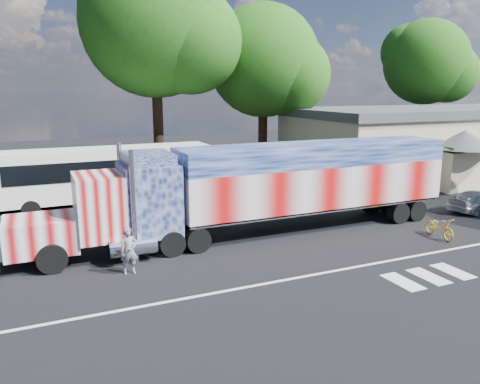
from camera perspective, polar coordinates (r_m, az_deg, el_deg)
name	(u,v)px	position (r m, az deg, el deg)	size (l,w,h in m)	color
ground	(269,250)	(19.76, 3.54, -7.12)	(100.00, 100.00, 0.00)	black
lane_markings	(359,276)	(17.68, 14.29, -9.90)	(30.00, 2.67, 0.01)	silver
semi_truck	(267,186)	(21.41, 3.36, 0.74)	(20.69, 3.27, 4.41)	black
coach_bus	(111,176)	(27.80, -15.49, 1.90)	(11.50, 2.68, 3.34)	white
hall_building	(432,141)	(39.74, 22.38, 5.78)	(22.40, 12.80, 5.20)	beige
parked_car	(479,201)	(28.92, 27.07, -0.99)	(1.58, 3.89, 1.13)	#BBBDC0
woman	(129,251)	(17.57, -13.39, -6.98)	(0.63, 0.42, 1.74)	slate
bicycle	(440,227)	(23.09, 23.16, -3.97)	(0.64, 1.83, 0.96)	gold
tree_far_ne	(428,63)	(51.56, 21.91, 14.41)	(8.73, 8.31, 13.34)	black
tree_n_mid	(157,24)	(33.32, -10.07, 19.54)	(10.30, 9.81, 15.79)	black
tree_ne_a	(265,62)	(36.12, 3.12, 15.58)	(8.72, 8.31, 12.79)	black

